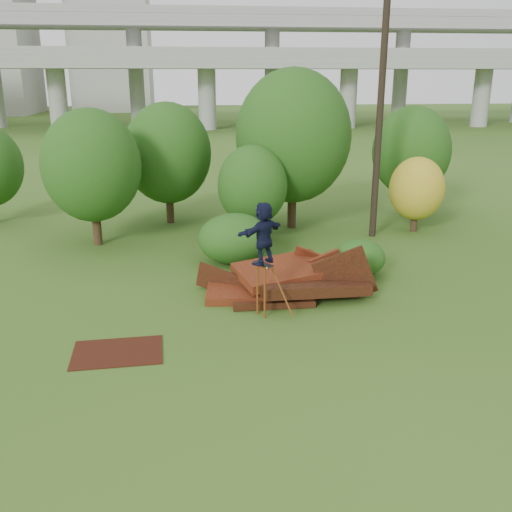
{
  "coord_description": "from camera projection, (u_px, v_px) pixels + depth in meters",
  "views": [
    {
      "loc": [
        -2.67,
        -13.63,
        6.62
      ],
      "look_at": [
        -0.8,
        2.0,
        1.6
      ],
      "focal_mm": 40.0,
      "sensor_mm": 36.0,
      "label": 1
    }
  ],
  "objects": [
    {
      "name": "skater",
      "position": [
        264.0,
        233.0,
        15.53
      ],
      "size": [
        1.57,
        1.41,
        1.73
      ],
      "primitive_type": "imported",
      "rotation": [
        0.0,
        0.0,
        3.82
      ],
      "color": "black",
      "rests_on": "skateboard"
    },
    {
      "name": "tree_5",
      "position": [
        411.0,
        151.0,
        27.45
      ],
      "size": [
        3.74,
        3.74,
        5.26
      ],
      "color": "black",
      "rests_on": "ground"
    },
    {
      "name": "tree_3",
      "position": [
        293.0,
        136.0,
        24.67
      ],
      "size": [
        5.01,
        5.01,
        6.96
      ],
      "color": "black",
      "rests_on": "ground"
    },
    {
      "name": "building_right",
      "position": [
        111.0,
        33.0,
        105.63
      ],
      "size": [
        14.0,
        14.0,
        28.0
      ],
      "primitive_type": "cube",
      "color": "#9E9E99",
      "rests_on": "ground"
    },
    {
      "name": "scrap_pile",
      "position": [
        287.0,
        282.0,
        17.87
      ],
      "size": [
        5.63,
        3.11,
        2.05
      ],
      "color": "#42140B",
      "rests_on": "ground"
    },
    {
      "name": "shrub_left",
      "position": [
        235.0,
        239.0,
        20.75
      ],
      "size": [
        2.66,
        2.45,
        1.84
      ],
      "primitive_type": "ellipsoid",
      "color": "#1F4712",
      "rests_on": "ground"
    },
    {
      "name": "tree_1",
      "position": [
        168.0,
        153.0,
        25.75
      ],
      "size": [
        3.95,
        3.95,
        5.5
      ],
      "color": "black",
      "rests_on": "ground"
    },
    {
      "name": "skateboard",
      "position": [
        264.0,
        264.0,
        15.8
      ],
      "size": [
        0.52,
        0.69,
        0.07
      ],
      "rotation": [
        0.0,
        0.0,
        2.12
      ],
      "color": "black",
      "rests_on": "grind_rail"
    },
    {
      "name": "utility_pole",
      "position": [
        381.0,
        103.0,
        22.82
      ],
      "size": [
        1.4,
        0.28,
        10.91
      ],
      "color": "black",
      "rests_on": "ground"
    },
    {
      "name": "tree_0",
      "position": [
        92.0,
        166.0,
        22.3
      ],
      "size": [
        3.86,
        3.86,
        5.44
      ],
      "color": "black",
      "rests_on": "ground"
    },
    {
      "name": "flat_plate",
      "position": [
        118.0,
        352.0,
        14.2
      ],
      "size": [
        2.28,
        1.68,
        0.03
      ],
      "primitive_type": "cube",
      "rotation": [
        0.0,
        0.0,
        0.05
      ],
      "color": "#36150B",
      "rests_on": "ground"
    },
    {
      "name": "shrub_right",
      "position": [
        359.0,
        258.0,
        19.48
      ],
      "size": [
        1.8,
        1.65,
        1.27
      ],
      "primitive_type": "ellipsoid",
      "color": "#1F4712",
      "rests_on": "ground"
    },
    {
      "name": "freeway_overpass",
      "position": [
        205.0,
        44.0,
        71.59
      ],
      "size": [
        160.0,
        15.0,
        13.7
      ],
      "color": "gray",
      "rests_on": "ground"
    },
    {
      "name": "grind_rail",
      "position": [
        261.0,
        287.0,
        16.09
      ],
      "size": [
        0.39,
        0.57,
        1.55
      ],
      "color": "brown",
      "rests_on": "ground"
    },
    {
      "name": "tree_4",
      "position": [
        417.0,
        189.0,
        24.67
      ],
      "size": [
        2.38,
        2.38,
        3.28
      ],
      "color": "black",
      "rests_on": "ground"
    },
    {
      "name": "ground",
      "position": [
        295.0,
        335.0,
        15.2
      ],
      "size": [
        240.0,
        240.0,
        0.0
      ],
      "primitive_type": "plane",
      "color": "#2D5116",
      "rests_on": "ground"
    },
    {
      "name": "tree_2",
      "position": [
        253.0,
        186.0,
        22.96
      ],
      "size": [
        2.83,
        2.83,
        3.99
      ],
      "color": "black",
      "rests_on": "ground"
    }
  ]
}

